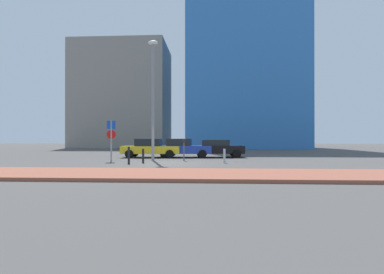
% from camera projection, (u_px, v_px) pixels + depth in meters
% --- Properties ---
extents(ground_plane, '(120.00, 120.00, 0.00)m').
position_uv_depth(ground_plane, '(166.00, 163.00, 17.41)').
color(ground_plane, '#4C4947').
extents(sidewalk_brick, '(40.00, 3.46, 0.14)m').
position_uv_depth(sidewalk_brick, '(145.00, 174.00, 11.49)').
color(sidewalk_brick, '#93513D').
rests_on(sidewalk_brick, ground).
extents(parked_car_yellow, '(4.63, 2.16, 1.48)m').
position_uv_depth(parked_car_yellow, '(151.00, 148.00, 22.43)').
color(parked_car_yellow, gold).
rests_on(parked_car_yellow, ground).
extents(parked_car_blue, '(4.42, 2.08, 1.49)m').
position_uv_depth(parked_car_blue, '(183.00, 148.00, 22.51)').
color(parked_car_blue, '#1E389E').
rests_on(parked_car_blue, ground).
extents(parked_car_black, '(4.18, 2.17, 1.40)m').
position_uv_depth(parked_car_black, '(217.00, 148.00, 22.57)').
color(parked_car_black, black).
rests_on(parked_car_black, ground).
extents(parking_sign_post, '(0.60, 0.14, 2.72)m').
position_uv_depth(parking_sign_post, '(111.00, 136.00, 18.57)').
color(parking_sign_post, gray).
rests_on(parking_sign_post, ground).
extents(parking_meter, '(0.18, 0.14, 1.49)m').
position_uv_depth(parking_meter, '(184.00, 147.00, 19.05)').
color(parking_meter, '#4C4C51').
rests_on(parking_meter, ground).
extents(street_lamp, '(0.70, 0.36, 8.28)m').
position_uv_depth(street_lamp, '(153.00, 91.00, 19.34)').
color(street_lamp, gray).
rests_on(street_lamp, ground).
extents(traffic_bollard_near, '(0.14, 0.14, 0.88)m').
position_uv_depth(traffic_bollard_near, '(224.00, 156.00, 17.30)').
color(traffic_bollard_near, '#B7B7BC').
rests_on(traffic_bollard_near, ground).
extents(traffic_bollard_mid, '(0.13, 0.13, 1.04)m').
position_uv_depth(traffic_bollard_mid, '(129.00, 155.00, 16.73)').
color(traffic_bollard_mid, black).
rests_on(traffic_bollard_mid, ground).
extents(traffic_bollard_far, '(0.13, 0.13, 0.89)m').
position_uv_depth(traffic_bollard_far, '(143.00, 156.00, 17.34)').
color(traffic_bollard_far, black).
rests_on(traffic_bollard_far, ground).
extents(building_colorful_midrise, '(17.15, 17.00, 27.39)m').
position_uv_depth(building_colorful_midrise, '(241.00, 64.00, 46.00)').
color(building_colorful_midrise, '#3372BF').
rests_on(building_colorful_midrise, ground).
extents(building_under_construction, '(14.77, 10.43, 16.83)m').
position_uv_depth(building_under_construction, '(124.00, 97.00, 47.07)').
color(building_under_construction, gray).
rests_on(building_under_construction, ground).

